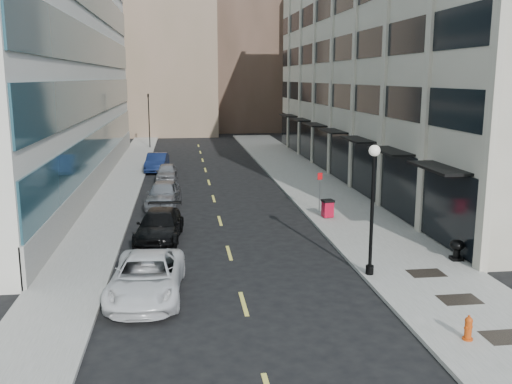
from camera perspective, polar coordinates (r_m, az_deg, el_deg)
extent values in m
plane|color=black|center=(18.79, -0.56, -13.42)|extent=(160.00, 160.00, 0.00)
cube|color=gray|center=(38.94, 6.82, -0.25)|extent=(5.00, 80.00, 0.15)
cube|color=gray|center=(38.00, -14.10, -0.81)|extent=(3.00, 80.00, 0.15)
cube|color=beige|center=(47.90, 16.28, 12.29)|extent=(14.00, 46.00, 18.00)
cube|color=black|center=(45.94, 7.77, 3.94)|extent=(0.18, 46.00, 3.60)
cube|color=black|center=(45.58, 7.94, 9.55)|extent=(0.12, 46.00, 1.80)
cube|color=black|center=(45.61, 8.06, 13.95)|extent=(0.12, 46.00, 1.80)
cube|color=black|center=(45.90, 8.19, 18.32)|extent=(0.12, 46.00, 1.80)
cube|color=beige|center=(24.18, 23.02, 13.16)|extent=(0.35, 0.60, 18.00)
cube|color=beige|center=(29.53, 17.02, 13.08)|extent=(0.35, 0.60, 18.00)
cube|color=beige|center=(35.08, 12.89, 12.94)|extent=(0.35, 0.60, 18.00)
cube|color=beige|center=(40.77, 9.90, 12.80)|extent=(0.35, 0.60, 18.00)
cube|color=beige|center=(46.53, 7.65, 12.68)|extent=(0.35, 0.60, 18.00)
cube|color=beige|center=(52.35, 5.90, 12.56)|extent=(0.35, 0.60, 18.00)
cube|color=beige|center=(58.20, 4.51, 12.46)|extent=(0.35, 0.60, 18.00)
cube|color=beige|center=(64.08, 3.37, 12.38)|extent=(0.35, 0.60, 18.00)
cube|color=black|center=(26.81, 17.76, 2.30)|extent=(1.30, 4.00, 0.12)
cube|color=black|center=(32.28, 13.25, 4.00)|extent=(1.30, 4.00, 0.12)
cube|color=black|center=(37.91, 10.05, 5.19)|extent=(1.30, 4.00, 0.12)
cube|color=black|center=(43.63, 7.68, 6.06)|extent=(1.30, 4.00, 0.12)
cube|color=black|center=(49.43, 5.85, 6.72)|extent=(1.30, 4.00, 0.12)
cube|color=black|center=(55.26, 4.41, 7.23)|extent=(1.30, 4.00, 0.12)
cube|color=black|center=(61.13, 3.24, 7.65)|extent=(1.30, 4.00, 0.12)
cube|color=gray|center=(44.86, -15.03, 2.05)|extent=(0.20, 46.00, 1.80)
cube|color=#274F5B|center=(44.59, -15.18, 4.71)|extent=(0.14, 45.60, 2.40)
cube|color=#274F5B|center=(44.34, -15.42, 9.21)|extent=(0.14, 45.60, 2.40)
cube|color=#274F5B|center=(44.37, -15.66, 13.72)|extent=(0.14, 45.60, 2.40)
cube|color=#8A6E5A|center=(85.17, -9.18, 15.38)|extent=(14.00, 18.00, 28.00)
cube|color=brown|center=(89.96, -1.16, 17.22)|extent=(12.00, 16.00, 34.00)
cube|color=#8A6E5A|center=(95.72, -15.12, 12.88)|extent=(12.00, 14.00, 22.00)
cube|color=beige|center=(85.34, 6.19, 12.76)|extent=(10.00, 14.00, 20.00)
cube|color=black|center=(19.39, 23.80, -13.12)|extent=(1.40, 1.00, 0.01)
cube|color=black|center=(21.78, 19.68, -10.08)|extent=(1.40, 1.00, 0.01)
cube|color=black|center=(24.14, 16.66, -7.77)|extent=(1.40, 1.00, 0.01)
cube|color=#D8CC4C|center=(20.60, -1.25, -11.09)|extent=(0.15, 2.20, 0.01)
cube|color=#D8CC4C|center=(26.22, -2.71, -6.10)|extent=(0.15, 2.20, 0.01)
cube|color=#D8CC4C|center=(31.98, -3.63, -2.89)|extent=(0.15, 2.20, 0.01)
cube|color=#D8CC4C|center=(37.81, -4.27, -0.66)|extent=(0.15, 2.20, 0.01)
cube|color=#D8CC4C|center=(43.69, -4.73, 0.97)|extent=(0.15, 2.20, 0.01)
cube|color=#D8CC4C|center=(49.60, -5.09, 2.22)|extent=(0.15, 2.20, 0.01)
cube|color=#D8CC4C|center=(55.53, -5.37, 3.19)|extent=(0.15, 2.20, 0.01)
cube|color=#D8CC4C|center=(61.47, -5.59, 3.98)|extent=(0.15, 2.20, 0.01)
cube|color=#D8CC4C|center=(67.42, -5.78, 4.63)|extent=(0.15, 2.20, 0.01)
cylinder|color=black|center=(65.20, -10.64, 6.91)|extent=(0.12, 0.12, 6.00)
imported|color=black|center=(65.04, -10.74, 9.54)|extent=(0.66, 0.66, 1.98)
imported|color=silver|center=(21.29, -10.88, -8.37)|extent=(2.86, 5.63, 1.52)
imported|color=black|center=(28.34, -9.62, -3.36)|extent=(2.55, 5.29, 1.48)
imported|color=gray|center=(35.73, -9.23, -0.18)|extent=(2.41, 4.90, 1.61)
imported|color=#121D43|center=(49.28, -9.87, 2.93)|extent=(2.01, 4.80, 1.54)
imported|color=gray|center=(44.69, -8.92, 1.96)|extent=(1.72, 3.96, 1.33)
cylinder|color=#C8430E|center=(18.78, 20.39, -13.59)|extent=(0.32, 0.32, 0.06)
cylinder|color=#C8430E|center=(18.66, 20.45, -12.76)|extent=(0.22, 0.22, 0.53)
sphere|color=#C8430E|center=(18.55, 20.51, -11.96)|extent=(0.24, 0.24, 0.24)
cylinder|color=#C8430E|center=(18.50, 20.54, -11.62)|extent=(0.07, 0.07, 0.10)
cylinder|color=#C8430E|center=(18.63, 20.46, -12.57)|extent=(0.30, 0.21, 0.11)
cylinder|color=#C8430E|center=(18.62, 20.49, -12.59)|extent=(0.20, 0.20, 0.15)
cube|color=#AC0B25|center=(32.22, 7.17, -1.69)|extent=(0.62, 0.62, 0.89)
cube|color=black|center=(32.11, 7.19, -0.88)|extent=(0.69, 0.69, 0.11)
cylinder|color=black|center=(32.54, 6.72, -2.26)|extent=(0.05, 0.19, 0.19)
cylinder|color=black|center=(32.63, 7.33, -2.23)|extent=(0.05, 0.19, 0.19)
cylinder|color=black|center=(23.44, 11.29, -7.64)|extent=(0.32, 0.32, 0.36)
cylinder|color=black|center=(22.79, 11.52, -2.08)|extent=(0.14, 0.14, 4.63)
sphere|color=silver|center=(22.35, 11.77, 4.08)|extent=(0.44, 0.44, 0.44)
cone|color=black|center=(22.33, 11.80, 4.72)|extent=(0.12, 0.12, 0.18)
cylinder|color=slate|center=(33.35, 6.37, 0.10)|extent=(0.05, 0.05, 2.48)
cube|color=#B70C10|center=(33.17, 6.42, 1.58)|extent=(0.29, 0.08, 0.39)
cube|color=black|center=(26.20, 19.39, -6.28)|extent=(0.50, 0.50, 0.14)
cylinder|color=black|center=(26.12, 19.43, -5.71)|extent=(0.30, 0.30, 0.46)
ellipsoid|color=black|center=(26.03, 19.48, -5.03)|extent=(0.64, 0.64, 0.45)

